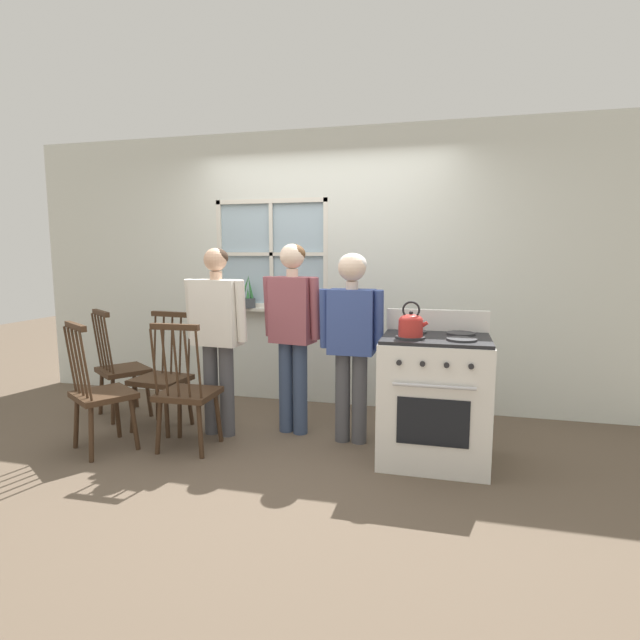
{
  "coord_description": "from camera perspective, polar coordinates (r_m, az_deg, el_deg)",
  "views": [
    {
      "loc": [
        1.17,
        -3.42,
        1.52
      ],
      "look_at": [
        0.23,
        0.29,
        1.0
      ],
      "focal_mm": 28.0,
      "sensor_mm": 36.0,
      "label": 1
    }
  ],
  "objects": [
    {
      "name": "person_adult_right",
      "position": [
        3.93,
        3.63,
        -0.92
      ],
      "size": [
        0.51,
        0.24,
        1.51
      ],
      "rotation": [
        0.0,
        0.0,
        -0.02
      ],
      "color": "#4C4C51",
      "rests_on": "ground_plane"
    },
    {
      "name": "chair_by_window",
      "position": [
        4.54,
        -17.57,
        -6.34
      ],
      "size": [
        0.46,
        0.44,
        1.01
      ],
      "rotation": [
        0.0,
        0.0,
        -0.1
      ],
      "color": "#3D2819",
      "rests_on": "ground_plane"
    },
    {
      "name": "kettle",
      "position": [
        3.52,
        10.35,
        -0.48
      ],
      "size": [
        0.21,
        0.17,
        0.25
      ],
      "color": "red",
      "rests_on": "stove"
    },
    {
      "name": "chair_center_cluster",
      "position": [
        5.0,
        -21.82,
        -5.27
      ],
      "size": [
        0.58,
        0.57,
        1.01
      ],
      "rotation": [
        0.0,
        0.0,
        2.51
      ],
      "color": "#3D2819",
      "rests_on": "ground_plane"
    },
    {
      "name": "potted_plant",
      "position": [
        5.14,
        -8.23,
        2.4
      ],
      "size": [
        0.15,
        0.15,
        0.34
      ],
      "color": "#42474C",
      "rests_on": "wall_back"
    },
    {
      "name": "ground_plane",
      "position": [
        3.92,
        -4.43,
        -15.09
      ],
      "size": [
        16.0,
        16.0,
        0.0
      ],
      "primitive_type": "plane",
      "color": "brown"
    },
    {
      "name": "person_teen_center",
      "position": [
        4.13,
        -3.15,
        -0.09
      ],
      "size": [
        0.52,
        0.27,
        1.59
      ],
      "rotation": [
        0.0,
        0.0,
        -0.18
      ],
      "color": "#384766",
      "rests_on": "ground_plane"
    },
    {
      "name": "wall_back",
      "position": [
        4.96,
        0.9,
        5.64
      ],
      "size": [
        6.4,
        0.16,
        2.7
      ],
      "color": "silver",
      "rests_on": "ground_plane"
    },
    {
      "name": "chair_near_wall",
      "position": [
        4.21,
        -23.81,
        -7.75
      ],
      "size": [
        0.57,
        0.56,
        1.01
      ],
      "rotation": [
        0.0,
        0.0,
        2.56
      ],
      "color": "#3D2819",
      "rests_on": "ground_plane"
    },
    {
      "name": "chair_near_stove",
      "position": [
        4.01,
        -14.98,
        -8.11
      ],
      "size": [
        0.43,
        0.42,
        1.01
      ],
      "rotation": [
        0.0,
        0.0,
        -3.12
      ],
      "color": "#3D2819",
      "rests_on": "ground_plane"
    },
    {
      "name": "person_elderly_left",
      "position": [
        4.17,
        -11.68,
        -0.54
      ],
      "size": [
        0.55,
        0.25,
        1.55
      ],
      "rotation": [
        0.0,
        0.0,
        -0.1
      ],
      "color": "#4C4C51",
      "rests_on": "ground_plane"
    },
    {
      "name": "stove",
      "position": [
        3.76,
        12.92,
        -8.63
      ],
      "size": [
        0.77,
        0.68,
        1.08
      ],
      "color": "white",
      "rests_on": "ground_plane"
    }
  ]
}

